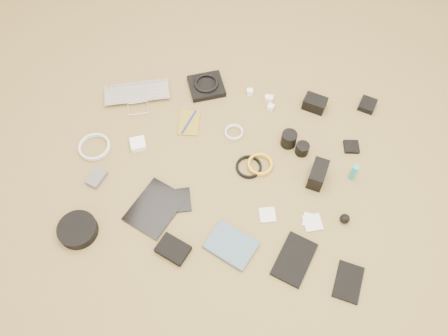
% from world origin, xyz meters
% --- Properties ---
extents(laptop, '(0.40, 0.34, 0.03)m').
position_xyz_m(laptop, '(-0.53, 0.32, 0.01)').
color(laptop, silver).
rests_on(laptop, ground).
extents(headphone_pouch, '(0.23, 0.23, 0.03)m').
position_xyz_m(headphone_pouch, '(-0.19, 0.48, 0.02)').
color(headphone_pouch, black).
rests_on(headphone_pouch, ground).
extents(headphones, '(0.15, 0.15, 0.02)m').
position_xyz_m(headphones, '(-0.19, 0.48, 0.04)').
color(headphones, black).
rests_on(headphones, headphone_pouch).
extents(charger_a, '(0.04, 0.04, 0.03)m').
position_xyz_m(charger_a, '(0.05, 0.48, 0.01)').
color(charger_a, white).
rests_on(charger_a, ground).
extents(charger_b, '(0.03, 0.03, 0.03)m').
position_xyz_m(charger_b, '(0.14, 0.46, 0.01)').
color(charger_b, white).
rests_on(charger_b, ground).
extents(charger_c, '(0.03, 0.03, 0.03)m').
position_xyz_m(charger_c, '(0.16, 0.46, 0.01)').
color(charger_c, white).
rests_on(charger_c, ground).
extents(charger_d, '(0.04, 0.04, 0.03)m').
position_xyz_m(charger_d, '(0.17, 0.40, 0.01)').
color(charger_d, white).
rests_on(charger_d, ground).
extents(dslr_camera, '(0.13, 0.11, 0.07)m').
position_xyz_m(dslr_camera, '(0.39, 0.45, 0.03)').
color(dslr_camera, black).
rests_on(dslr_camera, ground).
extents(lens_pouch, '(0.10, 0.11, 0.03)m').
position_xyz_m(lens_pouch, '(0.66, 0.51, 0.02)').
color(lens_pouch, black).
rests_on(lens_pouch, ground).
extents(notebook_olive, '(0.12, 0.17, 0.01)m').
position_xyz_m(notebook_olive, '(-0.23, 0.24, 0.00)').
color(notebook_olive, olive).
rests_on(notebook_olive, ground).
extents(pen_blue, '(0.05, 0.15, 0.01)m').
position_xyz_m(pen_blue, '(-0.23, 0.24, 0.01)').
color(pen_blue, '#141FA7').
rests_on(pen_blue, notebook_olive).
extents(cable_white_a, '(0.11, 0.11, 0.01)m').
position_xyz_m(cable_white_a, '(0.01, 0.21, 0.01)').
color(cable_white_a, silver).
rests_on(cable_white_a, ground).
extents(lens_a, '(0.10, 0.10, 0.08)m').
position_xyz_m(lens_a, '(0.28, 0.20, 0.04)').
color(lens_a, black).
rests_on(lens_a, ground).
extents(lens_b, '(0.08, 0.08, 0.06)m').
position_xyz_m(lens_b, '(0.35, 0.16, 0.03)').
color(lens_b, black).
rests_on(lens_b, ground).
extents(card_reader, '(0.08, 0.08, 0.02)m').
position_xyz_m(card_reader, '(0.59, 0.23, 0.01)').
color(card_reader, black).
rests_on(card_reader, ground).
extents(power_brick, '(0.10, 0.10, 0.03)m').
position_xyz_m(power_brick, '(-0.45, 0.06, 0.02)').
color(power_brick, white).
rests_on(power_brick, ground).
extents(cable_white_b, '(0.20, 0.20, 0.01)m').
position_xyz_m(cable_white_b, '(-0.66, 0.00, 0.01)').
color(cable_white_b, silver).
rests_on(cable_white_b, ground).
extents(cable_black, '(0.15, 0.15, 0.01)m').
position_xyz_m(cable_black, '(0.11, 0.03, 0.01)').
color(cable_black, black).
rests_on(cable_black, ground).
extents(cable_yellow, '(0.13, 0.13, 0.01)m').
position_xyz_m(cable_yellow, '(0.16, 0.05, 0.01)').
color(cable_yellow, gold).
rests_on(cable_yellow, ground).
extents(flash, '(0.09, 0.14, 0.10)m').
position_xyz_m(flash, '(0.43, 0.02, 0.05)').
color(flash, black).
rests_on(flash, ground).
extents(lens_cleaner, '(0.04, 0.04, 0.10)m').
position_xyz_m(lens_cleaner, '(0.60, 0.06, 0.05)').
color(lens_cleaner, '#19A4A8').
rests_on(lens_cleaner, ground).
extents(battery_charger, '(0.09, 0.11, 0.03)m').
position_xyz_m(battery_charger, '(-0.59, -0.16, 0.01)').
color(battery_charger, '#555559').
rests_on(battery_charger, ground).
extents(tablet, '(0.27, 0.30, 0.01)m').
position_xyz_m(tablet, '(-0.28, -0.26, 0.01)').
color(tablet, black).
rests_on(tablet, ground).
extents(phone, '(0.10, 0.13, 0.01)m').
position_xyz_m(phone, '(-0.16, -0.20, 0.00)').
color(phone, black).
rests_on(phone, ground).
extents(filter_case_left, '(0.09, 0.09, 0.01)m').
position_xyz_m(filter_case_left, '(0.23, -0.21, 0.00)').
color(filter_case_left, silver).
rests_on(filter_case_left, ground).
extents(filter_case_mid, '(0.07, 0.07, 0.01)m').
position_xyz_m(filter_case_mid, '(0.42, -0.20, 0.00)').
color(filter_case_mid, silver).
rests_on(filter_case_mid, ground).
extents(filter_case_right, '(0.10, 0.10, 0.01)m').
position_xyz_m(filter_case_right, '(0.43, -0.21, 0.01)').
color(filter_case_right, silver).
rests_on(filter_case_right, ground).
extents(air_blower, '(0.05, 0.05, 0.04)m').
position_xyz_m(air_blower, '(0.57, -0.17, 0.02)').
color(air_blower, black).
rests_on(air_blower, ground).
extents(headphone_case, '(0.20, 0.20, 0.05)m').
position_xyz_m(headphone_case, '(-0.58, -0.43, 0.02)').
color(headphone_case, black).
rests_on(headphone_case, ground).
extents(drive_case, '(0.16, 0.14, 0.03)m').
position_xyz_m(drive_case, '(-0.15, -0.44, 0.02)').
color(drive_case, black).
rests_on(drive_case, ground).
extents(paperback, '(0.25, 0.22, 0.02)m').
position_xyz_m(paperback, '(0.06, -0.45, 0.01)').
color(paperback, '#425C70').
rests_on(paperback, ground).
extents(notebook_black_a, '(0.19, 0.25, 0.02)m').
position_xyz_m(notebook_black_a, '(0.37, -0.39, 0.01)').
color(notebook_black_a, black).
rests_on(notebook_black_a, ground).
extents(notebook_black_b, '(0.13, 0.18, 0.01)m').
position_xyz_m(notebook_black_b, '(0.60, -0.45, 0.01)').
color(notebook_black_b, black).
rests_on(notebook_black_b, ground).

